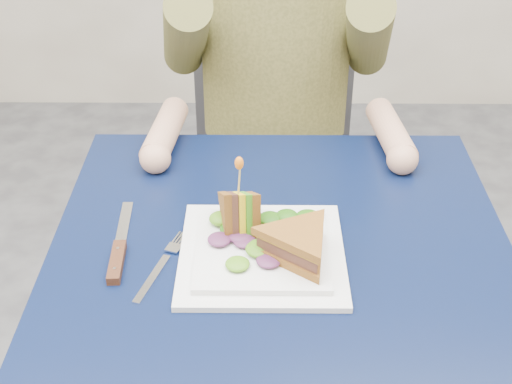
{
  "coord_description": "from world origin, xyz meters",
  "views": [
    {
      "loc": [
        -0.03,
        -0.91,
        1.44
      ],
      "look_at": [
        -0.04,
        0.02,
        0.82
      ],
      "focal_mm": 50.0,
      "sensor_mm": 36.0,
      "label": 1
    }
  ],
  "objects_px": {
    "chair": "(274,134)",
    "sandwich_upright": "(240,212)",
    "sandwich_flat": "(298,244)",
    "fork": "(160,267)",
    "plate": "(262,252)",
    "diner": "(277,9)",
    "table": "(280,284)",
    "knife": "(118,255)"
  },
  "relations": [
    {
      "from": "chair",
      "to": "sandwich_flat",
      "type": "bearing_deg",
      "value": -88.21
    },
    {
      "from": "chair",
      "to": "sandwich_flat",
      "type": "xyz_separation_m",
      "value": [
        0.02,
        -0.77,
        0.23
      ]
    },
    {
      "from": "sandwich_upright",
      "to": "knife",
      "type": "relative_size",
      "value": 0.56
    },
    {
      "from": "chair",
      "to": "plate",
      "type": "height_order",
      "value": "chair"
    },
    {
      "from": "diner",
      "to": "sandwich_upright",
      "type": "height_order",
      "value": "diner"
    },
    {
      "from": "sandwich_flat",
      "to": "diner",
      "type": "bearing_deg",
      "value": 92.09
    },
    {
      "from": "diner",
      "to": "plate",
      "type": "bearing_deg",
      "value": -92.78
    },
    {
      "from": "table",
      "to": "plate",
      "type": "distance_m",
      "value": 0.1
    },
    {
      "from": "chair",
      "to": "knife",
      "type": "relative_size",
      "value": 4.2
    },
    {
      "from": "chair",
      "to": "fork",
      "type": "relative_size",
      "value": 5.32
    },
    {
      "from": "diner",
      "to": "fork",
      "type": "xyz_separation_m",
      "value": [
        -0.19,
        -0.67,
        -0.18
      ]
    },
    {
      "from": "chair",
      "to": "diner",
      "type": "xyz_separation_m",
      "value": [
        -0.0,
        -0.11,
        0.37
      ]
    },
    {
      "from": "knife",
      "to": "fork",
      "type": "bearing_deg",
      "value": -21.44
    },
    {
      "from": "table",
      "to": "plate",
      "type": "bearing_deg",
      "value": -140.62
    },
    {
      "from": "table",
      "to": "knife",
      "type": "distance_m",
      "value": 0.27
    },
    {
      "from": "plate",
      "to": "sandwich_flat",
      "type": "bearing_deg",
      "value": -24.44
    },
    {
      "from": "knife",
      "to": "table",
      "type": "bearing_deg",
      "value": 6.51
    },
    {
      "from": "plate",
      "to": "sandwich_flat",
      "type": "relative_size",
      "value": 1.28
    },
    {
      "from": "plate",
      "to": "sandwich_upright",
      "type": "relative_size",
      "value": 2.09
    },
    {
      "from": "sandwich_flat",
      "to": "fork",
      "type": "xyz_separation_m",
      "value": [
        -0.21,
        -0.01,
        -0.04
      ]
    },
    {
      "from": "sandwich_flat",
      "to": "sandwich_upright",
      "type": "xyz_separation_m",
      "value": [
        -0.09,
        0.07,
        0.01
      ]
    },
    {
      "from": "table",
      "to": "sandwich_flat",
      "type": "bearing_deg",
      "value": -64.38
    },
    {
      "from": "sandwich_upright",
      "to": "knife",
      "type": "xyz_separation_m",
      "value": [
        -0.19,
        -0.05,
        -0.05
      ]
    },
    {
      "from": "table",
      "to": "plate",
      "type": "height_order",
      "value": "plate"
    },
    {
      "from": "sandwich_upright",
      "to": "fork",
      "type": "bearing_deg",
      "value": -148.15
    },
    {
      "from": "diner",
      "to": "sandwich_flat",
      "type": "bearing_deg",
      "value": -87.91
    },
    {
      "from": "sandwich_upright",
      "to": "knife",
      "type": "distance_m",
      "value": 0.2
    },
    {
      "from": "sandwich_flat",
      "to": "fork",
      "type": "relative_size",
      "value": 1.17
    },
    {
      "from": "table",
      "to": "sandwich_upright",
      "type": "xyz_separation_m",
      "value": [
        -0.07,
        0.02,
        0.13
      ]
    },
    {
      "from": "diner",
      "to": "plate",
      "type": "relative_size",
      "value": 2.87
    },
    {
      "from": "chair",
      "to": "sandwich_upright",
      "type": "relative_size",
      "value": 7.47
    },
    {
      "from": "sandwich_flat",
      "to": "table",
      "type": "bearing_deg",
      "value": 115.62
    },
    {
      "from": "diner",
      "to": "fork",
      "type": "bearing_deg",
      "value": -105.85
    },
    {
      "from": "diner",
      "to": "sandwich_flat",
      "type": "height_order",
      "value": "diner"
    },
    {
      "from": "knife",
      "to": "sandwich_flat",
      "type": "bearing_deg",
      "value": -4.21
    },
    {
      "from": "chair",
      "to": "fork",
      "type": "bearing_deg",
      "value": -103.66
    },
    {
      "from": "plate",
      "to": "knife",
      "type": "height_order",
      "value": "plate"
    },
    {
      "from": "fork",
      "to": "knife",
      "type": "bearing_deg",
      "value": 158.56
    },
    {
      "from": "diner",
      "to": "fork",
      "type": "relative_size",
      "value": 4.26
    },
    {
      "from": "sandwich_upright",
      "to": "fork",
      "type": "distance_m",
      "value": 0.15
    },
    {
      "from": "table",
      "to": "fork",
      "type": "xyz_separation_m",
      "value": [
        -0.19,
        -0.06,
        0.08
      ]
    },
    {
      "from": "chair",
      "to": "diner",
      "type": "bearing_deg",
      "value": -90.0
    }
  ]
}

